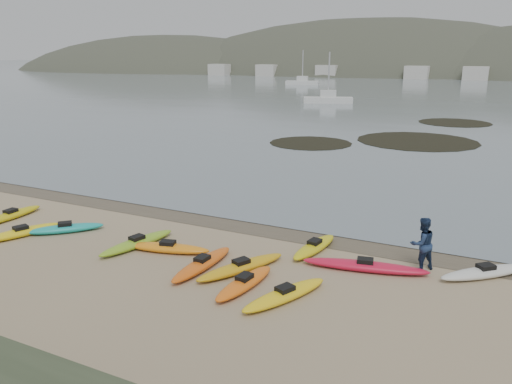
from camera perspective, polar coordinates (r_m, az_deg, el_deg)
The scene contains 7 objects.
ground at distance 22.58m, azimuth 0.00°, elevation -3.67°, with size 600.00×600.00×0.00m, color tan.
wet_sand at distance 22.32m, azimuth -0.34°, elevation -3.89°, with size 60.00×60.00×0.00m, color brown.
water at distance 319.37m, azimuth 25.11°, elevation 12.71°, with size 1200.00×1200.00×0.00m, color slate.
kayaks at distance 19.01m, azimuth -5.79°, elevation -6.97°, with size 22.04×7.74×0.34m.
person_east at distance 18.60m, azimuth 18.45°, elevation -5.62°, with size 0.94×0.73×1.92m, color navy.
kelp_mats at distance 49.31m, azimuth 16.92°, elevation 6.19°, with size 17.28×27.03×0.04m.
far_town at distance 164.27m, azimuth 25.55°, elevation 12.10°, with size 199.00×5.00×4.00m.
Camera 1 is at (9.40, -19.15, 7.39)m, focal length 35.00 mm.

